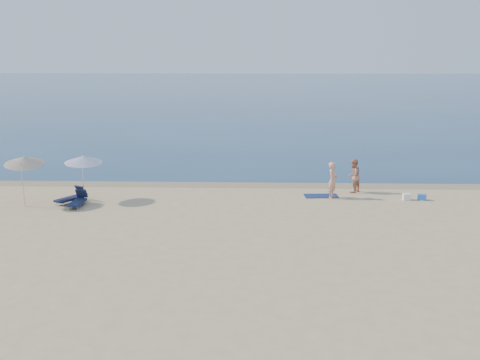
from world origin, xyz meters
name	(u,v)px	position (x,y,z in m)	size (l,w,h in m)	color
sea	(262,90)	(0.00, 100.00, 0.00)	(240.00, 160.00, 0.01)	navy
wet_sand_strip	(264,185)	(0.00, 19.40, 0.00)	(240.00, 1.60, 0.00)	#847254
person_left	(333,180)	(3.35, 16.58, 0.90)	(0.66, 0.43, 1.81)	tan
person_right	(353,176)	(4.55, 17.83, 0.87)	(0.84, 0.66, 1.74)	tan
beach_towel	(321,196)	(2.84, 16.92, 0.01)	(1.66, 0.92, 0.03)	#0F1E4D
white_bag	(407,197)	(6.94, 16.30, 0.16)	(0.36, 0.31, 0.31)	white
blue_cooler	(422,197)	(7.69, 16.31, 0.14)	(0.40, 0.28, 0.28)	blue
umbrella_near	(83,159)	(-8.72, 15.64, 2.03)	(2.29, 2.30, 2.33)	silver
umbrella_far	(24,160)	(-11.20, 14.65, 2.15)	(2.32, 2.34, 2.51)	silver
lounger_left	(78,201)	(-8.76, 14.58, 0.26)	(0.56, 1.60, 0.70)	#161E3D
lounger_right	(72,197)	(-9.26, 15.22, 0.27)	(1.32, 1.72, 0.74)	#131936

